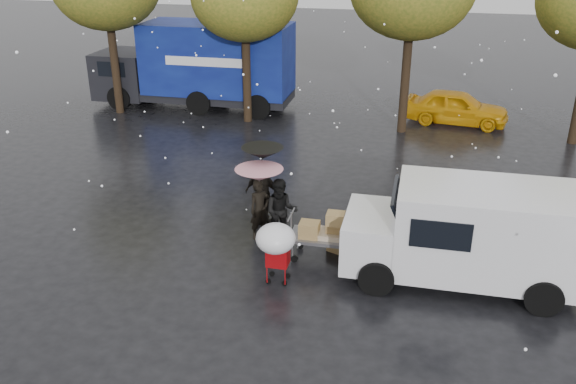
% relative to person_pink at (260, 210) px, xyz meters
% --- Properties ---
extents(ground, '(90.00, 90.00, 0.00)m').
position_rel_person_pink_xyz_m(ground, '(0.46, -0.65, -0.76)').
color(ground, black).
rests_on(ground, ground).
extents(person_pink, '(0.65, 0.65, 1.53)m').
position_rel_person_pink_xyz_m(person_pink, '(0.00, 0.00, 0.00)').
color(person_pink, black).
rests_on(person_pink, ground).
extents(person_middle, '(0.93, 0.80, 1.66)m').
position_rel_person_pink_xyz_m(person_middle, '(0.57, -0.14, 0.07)').
color(person_middle, black).
rests_on(person_middle, ground).
extents(person_black, '(1.08, 0.65, 1.73)m').
position_rel_person_pink_xyz_m(person_black, '(-0.10, 0.71, 0.10)').
color(person_black, black).
rests_on(person_black, ground).
extents(umbrella_pink, '(1.16, 1.16, 1.84)m').
position_rel_person_pink_xyz_m(umbrella_pink, '(-0.00, 0.00, 0.92)').
color(umbrella_pink, '#4C4C4C').
rests_on(umbrella_pink, ground).
extents(umbrella_black, '(1.06, 1.06, 2.12)m').
position_rel_person_pink_xyz_m(umbrella_black, '(-0.10, 0.71, 1.21)').
color(umbrella_black, '#4C4C4C').
rests_on(umbrella_black, ground).
extents(vendor_cart, '(1.52, 0.80, 1.27)m').
position_rel_person_pink_xyz_m(vendor_cart, '(1.76, -0.67, -0.04)').
color(vendor_cart, slate).
rests_on(vendor_cart, ground).
extents(shopping_cart, '(0.84, 0.84, 1.46)m').
position_rel_person_pink_xyz_m(shopping_cart, '(0.90, -2.02, 0.30)').
color(shopping_cart, '#AD090E').
rests_on(shopping_cart, ground).
extents(white_van, '(4.91, 2.18, 2.20)m').
position_rel_person_pink_xyz_m(white_van, '(4.84, -0.92, 0.40)').
color(white_van, white).
rests_on(white_van, ground).
extents(blue_truck, '(8.30, 2.60, 3.50)m').
position_rel_person_pink_xyz_m(blue_truck, '(-5.54, 10.87, 0.99)').
color(blue_truck, '#0B135D').
rests_on(blue_truck, ground).
extents(box_ground_near, '(0.59, 0.51, 0.48)m').
position_rel_person_pink_xyz_m(box_ground_near, '(3.58, -0.48, -0.53)').
color(box_ground_near, olive).
rests_on(box_ground_near, ground).
extents(box_ground_far, '(0.55, 0.49, 0.35)m').
position_rel_person_pink_xyz_m(box_ground_far, '(1.98, -0.24, -0.59)').
color(box_ground_far, olive).
rests_on(box_ground_far, ground).
extents(yellow_taxi, '(4.05, 2.07, 1.32)m').
position_rel_person_pink_xyz_m(yellow_taxi, '(4.96, 10.79, -0.10)').
color(yellow_taxi, orange).
rests_on(yellow_taxi, ground).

